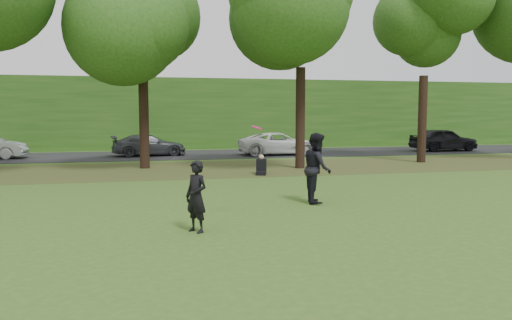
{
  "coord_description": "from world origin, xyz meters",
  "views": [
    {
      "loc": [
        -3.25,
        -9.6,
        2.56
      ],
      "look_at": [
        -0.2,
        3.34,
        1.3
      ],
      "focal_mm": 35.0,
      "sensor_mm": 36.0,
      "label": 1
    }
  ],
  "objects": [
    {
      "name": "street",
      "position": [
        0.0,
        21.0,
        0.01
      ],
      "size": [
        70.0,
        7.0,
        0.02
      ],
      "primitive_type": "cube",
      "color": "black",
      "rests_on": "ground"
    },
    {
      "name": "leaf_litter",
      "position": [
        0.0,
        13.0,
        0.01
      ],
      "size": [
        60.0,
        7.0,
        0.01
      ],
      "primitive_type": "cube",
      "color": "#483519",
      "rests_on": "ground"
    },
    {
      "name": "seated_person",
      "position": [
        1.69,
        10.42,
        0.31
      ],
      "size": [
        0.6,
        0.82,
        0.83
      ],
      "rotation": [
        0.0,
        0.0,
        -0.29
      ],
      "color": "black",
      "rests_on": "ground"
    },
    {
      "name": "player_right",
      "position": [
        1.67,
        3.72,
        1.0
      ],
      "size": [
        0.96,
        1.12,
        2.0
      ],
      "primitive_type": "imported",
      "rotation": [
        0.0,
        0.0,
        1.34
      ],
      "color": "black",
      "rests_on": "ground"
    },
    {
      "name": "parked_cars",
      "position": [
        0.01,
        20.12,
        0.7
      ],
      "size": [
        40.69,
        3.42,
        1.52
      ],
      "color": "black",
      "rests_on": "street"
    },
    {
      "name": "player_left",
      "position": [
        -2.08,
        0.97,
        0.77
      ],
      "size": [
        0.64,
        0.67,
        1.55
      ],
      "primitive_type": "imported",
      "rotation": [
        0.0,
        0.0,
        -0.92
      ],
      "color": "black",
      "rests_on": "ground"
    },
    {
      "name": "ground",
      "position": [
        0.0,
        0.0,
        0.0
      ],
      "size": [
        120.0,
        120.0,
        0.0
      ],
      "primitive_type": "plane",
      "color": "#2F531A",
      "rests_on": "ground"
    },
    {
      "name": "far_hedge",
      "position": [
        0.0,
        27.0,
        2.5
      ],
      "size": [
        70.0,
        3.0,
        5.0
      ],
      "primitive_type": "cube",
      "color": "#224C15",
      "rests_on": "ground"
    },
    {
      "name": "frisbee",
      "position": [
        -0.54,
        1.86,
        2.22
      ],
      "size": [
        0.28,
        0.28,
        0.13
      ],
      "color": "#E1136B",
      "rests_on": "ground"
    }
  ]
}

